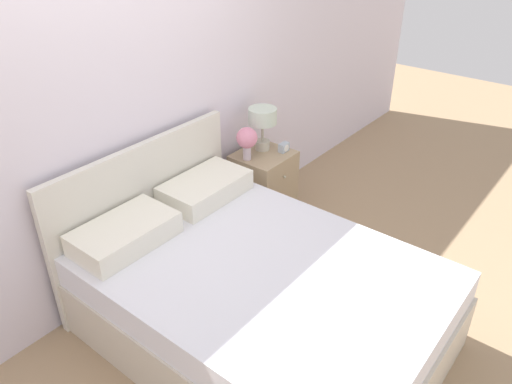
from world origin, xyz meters
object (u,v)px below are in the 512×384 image
Objects in this scene: bed at (253,294)px; flower_vase at (247,139)px; table_lamp at (263,120)px; nightstand at (263,188)px; alarm_clock at (284,147)px.

flower_vase is (0.89, 0.77, 0.48)m from bed.
bed is 1.47m from table_lamp.
bed is 3.31× the size of nightstand.
alarm_clock is (1.17, 0.63, 0.35)m from bed.
nightstand is at bearing 144.02° from alarm_clock.
flower_vase is 0.34m from alarm_clock.
flower_vase is at bearing 163.44° from nightstand.
nightstand is 2.36× the size of flower_vase.
alarm_clock is at bearing 28.14° from bed.
bed is 7.80× the size of flower_vase.
alarm_clock is (0.14, -0.10, 0.34)m from nightstand.
alarm_clock is (0.07, -0.16, -0.21)m from table_lamp.
nightstand is at bearing -16.56° from flower_vase.
bed reaches higher than flower_vase.
table_lamp is 0.28m from alarm_clock.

